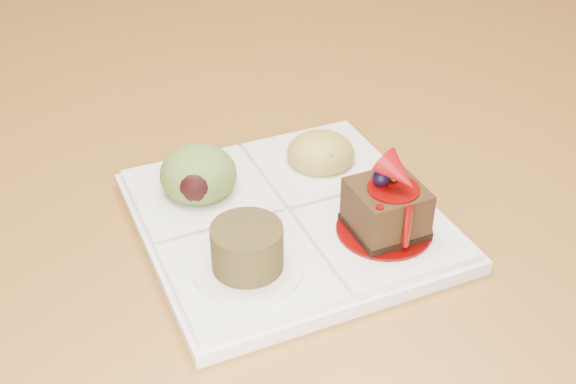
{
  "coord_description": "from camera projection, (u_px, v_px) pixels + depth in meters",
  "views": [
    {
      "loc": [
        0.05,
        -1.06,
        1.12
      ],
      "look_at": [
        0.04,
        -0.58,
        0.79
      ],
      "focal_mm": 45.0,
      "sensor_mm": 36.0,
      "label": 1
    }
  ],
  "objects": [
    {
      "name": "ground",
      "position": [
        269.0,
        340.0,
        1.51
      ],
      "size": [
        6.0,
        6.0,
        0.0
      ],
      "primitive_type": "plane",
      "color": "brown"
    },
    {
      "name": "sampler_plate",
      "position": [
        284.0,
        207.0,
        0.59
      ],
      "size": [
        0.31,
        0.31,
        0.09
      ],
      "rotation": [
        0.0,
        0.0,
        0.42
      ],
      "color": "white",
      "rests_on": "dining_table"
    },
    {
      "name": "dining_table",
      "position": [
        263.0,
        31.0,
        1.12
      ],
      "size": [
        1.0,
        1.8,
        0.75
      ],
      "color": "#985E27",
      "rests_on": "ground"
    }
  ]
}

